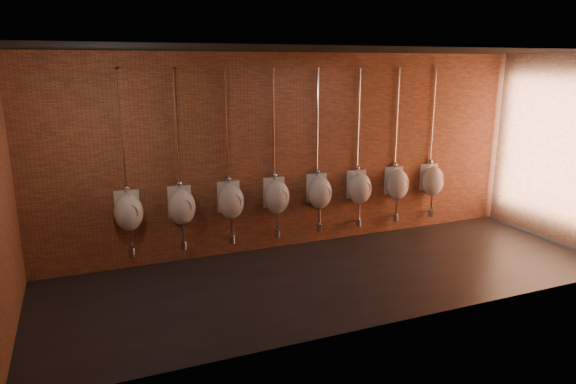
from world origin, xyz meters
name	(u,v)px	position (x,y,z in m)	size (l,w,h in m)	color
ground	(340,275)	(0.00, 0.00, 0.00)	(8.50, 8.50, 0.00)	black
room_shell	(344,139)	(0.00, 0.00, 2.01)	(8.54, 3.04, 3.22)	black
urinal_0	(128,211)	(-2.80, 1.35, 0.93)	(0.46, 0.42, 2.72)	silver
urinal_1	(182,206)	(-2.02, 1.35, 0.93)	(0.46, 0.42, 2.72)	silver
urinal_2	(231,201)	(-1.25, 1.35, 0.93)	(0.46, 0.42, 2.72)	silver
urinal_3	(277,196)	(-0.47, 1.35, 0.93)	(0.46, 0.42, 2.72)	silver
urinal_4	(319,192)	(0.30, 1.35, 0.93)	(0.46, 0.42, 2.72)	silver
urinal_5	(360,188)	(1.08, 1.35, 0.93)	(0.46, 0.42, 2.72)	silver
urinal_6	(397,184)	(1.85, 1.35, 0.93)	(0.46, 0.42, 2.72)	silver
urinal_7	(432,180)	(2.62, 1.35, 0.93)	(0.46, 0.42, 2.72)	silver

